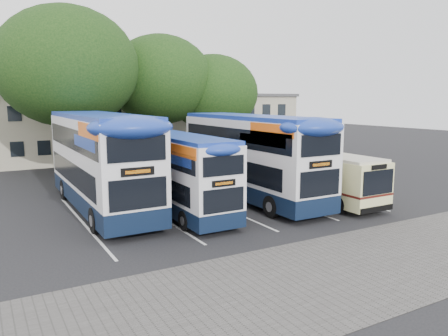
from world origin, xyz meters
TOP-DOWN VIEW (x-y plane):
  - ground at (0.00, 0.00)m, footprint 120.00×120.00m
  - paving_strip at (-2.00, -5.00)m, footprint 40.00×6.00m
  - bay_lines at (-3.75, 5.00)m, footprint 14.12×11.00m
  - depot_building at (0.00, 26.99)m, footprint 32.40×8.40m
  - lamp_post at (6.00, 19.97)m, footprint 0.25×1.05m
  - tree_left at (-8.86, 17.23)m, footprint 9.79×9.79m
  - tree_mid at (-1.43, 18.74)m, footprint 8.42×8.42m
  - tree_right at (3.21, 18.39)m, footprint 7.67×7.67m
  - bus_dd_left at (-9.35, 7.09)m, footprint 2.86×11.77m
  - bus_dd_mid at (-6.14, 4.76)m, footprint 2.28×9.39m
  - bus_dd_right at (-1.43, 5.30)m, footprint 2.76×11.38m
  - bus_single at (1.74, 3.67)m, footprint 2.31×9.09m

SIDE VIEW (x-z plane):
  - ground at x=0.00m, z-range 0.00..0.00m
  - paving_strip at x=-2.00m, z-range 0.00..0.01m
  - bay_lines at x=-3.75m, z-range 0.00..0.01m
  - bus_single at x=1.74m, z-range 0.18..2.89m
  - bus_dd_mid at x=-6.14m, z-range 0.20..4.11m
  - bus_dd_right at x=-1.43m, z-range 0.24..4.99m
  - bus_dd_left at x=-9.35m, z-range 0.25..5.16m
  - depot_building at x=0.00m, z-range 0.05..6.25m
  - lamp_post at x=6.00m, z-range 0.55..9.61m
  - tree_right at x=3.21m, z-range 1.43..10.84m
  - tree_mid at x=-1.43m, z-range 1.79..12.55m
  - tree_left at x=-8.86m, z-range 1.83..13.83m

